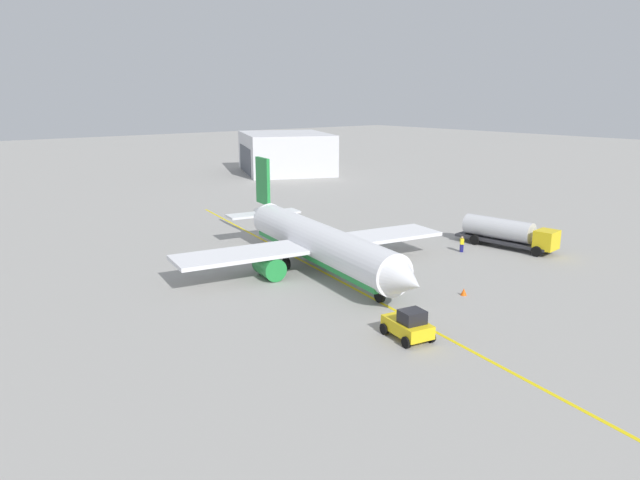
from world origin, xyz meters
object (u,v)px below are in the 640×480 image
Objects in this scene: airplane at (317,243)px; safety_cone_nose at (464,292)px; pushback_tug at (408,325)px; refueling_worker at (462,244)px; fuel_tanker at (507,232)px.

safety_cone_nose is (13.60, 4.90, -2.30)m from airplane.
refueling_worker is (-12.39, 21.47, -0.19)m from pushback_tug.
safety_cone_nose is at bearing 19.81° from airplane.
fuel_tanker is 6.64× the size of refueling_worker.
refueling_worker is (-1.90, -5.26, -0.91)m from fuel_tanker.
airplane is at bearing -160.19° from safety_cone_nose.
pushback_tug reaches higher than safety_cone_nose.
refueling_worker is 2.87× the size of safety_cone_nose.
pushback_tug is at bearing -17.71° from airplane.
refueling_worker is (4.56, 16.05, -1.77)m from airplane.
refueling_worker is at bearing -109.83° from fuel_tanker.
airplane is at bearing 162.29° from pushback_tug.
airplane is 22.29m from fuel_tanker.
pushback_tug is (10.49, -26.73, -0.73)m from fuel_tanker.
fuel_tanker reaches higher than safety_cone_nose.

